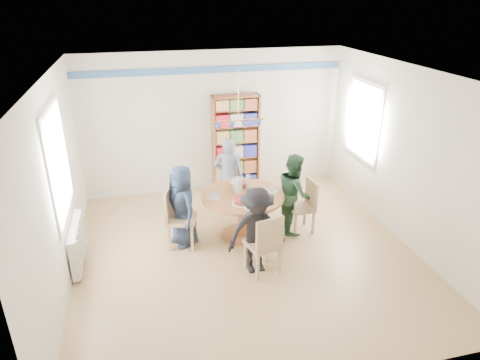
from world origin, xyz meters
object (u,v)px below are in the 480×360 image
object	(u,v)px
dining_table	(243,206)
person_right	(294,193)
person_left	(182,206)
chair_near	(265,243)
person_near	(257,231)
bookshelf	(236,144)
chair_far	(228,181)
person_far	(228,176)
chair_right	(305,203)
chair_left	(177,215)
radiator	(78,244)

from	to	relation	value
dining_table	person_right	xyz separation A→B (m)	(0.86, 0.03, 0.11)
person_left	chair_near	bearing A→B (deg)	21.71
person_near	bookshelf	world-z (taller)	bookshelf
chair_far	bookshelf	size ratio (longest dim) A/B	0.51
chair_far	chair_near	bearing A→B (deg)	-88.46
person_far	person_near	xyz separation A→B (m)	(-0.01, -1.84, -0.05)
person_left	person_near	distance (m)	1.32
person_left	person_near	xyz separation A→B (m)	(0.91, -0.96, -0.01)
chair_right	person_right	xyz separation A→B (m)	(-0.18, 0.08, 0.18)
chair_right	person_far	size ratio (longest dim) A/B	0.64
chair_left	person_far	distance (m)	1.37
radiator	chair_right	xyz separation A→B (m)	(3.53, 0.16, 0.14)
dining_table	person_left	bearing A→B (deg)	178.76
person_right	person_near	world-z (taller)	person_right
dining_table	person_near	bearing A→B (deg)	-92.57
chair_far	person_right	world-z (taller)	person_right
chair_right	person_right	world-z (taller)	person_right
chair_right	person_left	size ratio (longest dim) A/B	0.68
person_left	person_far	world-z (taller)	person_far
chair_near	chair_far	bearing A→B (deg)	91.54
radiator	chair_left	xyz separation A→B (m)	(1.44, 0.19, 0.18)
chair_left	person_left	distance (m)	0.16
radiator	bookshelf	distance (m)	3.52
dining_table	person_left	size ratio (longest dim) A/B	0.99
person_right	person_far	xyz separation A→B (m)	(-0.90, 0.87, 0.03)
dining_table	person_right	world-z (taller)	person_right
chair_right	person_near	world-z (taller)	person_near
chair_left	chair_near	xyz separation A→B (m)	(1.10, -1.06, -0.02)
dining_table	radiator	bearing A→B (deg)	-175.35
chair_right	bookshelf	distance (m)	2.06
radiator	chair_near	world-z (taller)	chair_near
person_right	bookshelf	distance (m)	1.90
chair_left	chair_far	size ratio (longest dim) A/B	1.00
person_left	bookshelf	distance (m)	2.23
chair_near	bookshelf	xyz separation A→B (m)	(0.27, 2.90, 0.42)
radiator	chair_right	size ratio (longest dim) A/B	1.13
chair_left	dining_table	bearing A→B (deg)	0.59
person_near	person_right	bearing A→B (deg)	42.86
dining_table	chair_right	world-z (taller)	chair_right
person_far	bookshelf	size ratio (longest dim) A/B	0.73
chair_near	person_right	bearing A→B (deg)	53.51
radiator	chair_far	bearing A→B (deg)	26.58
chair_near	person_right	xyz separation A→B (m)	(0.81, 1.10, 0.15)
person_far	person_near	bearing A→B (deg)	102.80
radiator	person_left	distance (m)	1.59
person_right	person_near	xyz separation A→B (m)	(-0.91, -0.98, -0.02)
chair_near	person_far	xyz separation A→B (m)	(-0.09, 1.97, 0.18)
person_right	chair_left	bearing A→B (deg)	99.33
dining_table	chair_far	size ratio (longest dim) A/B	1.35
chair_left	person_left	xyz separation A→B (m)	(0.10, 0.03, 0.12)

